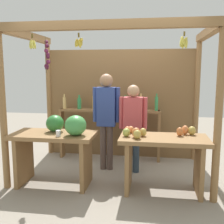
{
  "coord_description": "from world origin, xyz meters",
  "views": [
    {
      "loc": [
        0.65,
        -4.52,
        1.77
      ],
      "look_at": [
        0.0,
        -0.18,
        1.09
      ],
      "focal_mm": 43.42,
      "sensor_mm": 36.0,
      "label": 1
    }
  ],
  "objects": [
    {
      "name": "fruit_counter_right",
      "position": [
        0.81,
        -0.67,
        0.61
      ],
      "size": [
        1.26,
        0.64,
        0.96
      ],
      "color": "olive",
      "rests_on": "ground"
    },
    {
      "name": "fruit_counter_left",
      "position": [
        -0.75,
        -0.68,
        0.7
      ],
      "size": [
        1.26,
        0.64,
        1.12
      ],
      "color": "olive",
      "rests_on": "ground"
    },
    {
      "name": "bottle_shelf_unit",
      "position": [
        -0.19,
        0.67,
        0.79
      ],
      "size": [
        2.01,
        0.22,
        1.33
      ],
      "color": "olive",
      "rests_on": "ground"
    },
    {
      "name": "vendor_man",
      "position": [
        -0.14,
        0.09,
        1.03
      ],
      "size": [
        0.48,
        0.23,
        1.71
      ],
      "rotation": [
        0.0,
        0.0,
        0.2
      ],
      "color": "brown",
      "rests_on": "ground"
    },
    {
      "name": "ground_plane",
      "position": [
        0.0,
        0.0,
        0.0
      ],
      "size": [
        12.0,
        12.0,
        0.0
      ],
      "primitive_type": "plane",
      "color": "gray",
      "rests_on": "ground"
    },
    {
      "name": "market_stall",
      "position": [
        -0.0,
        0.43,
        1.4
      ],
      "size": [
        3.13,
        1.91,
        2.42
      ],
      "color": "olive",
      "rests_on": "ground"
    },
    {
      "name": "vendor_woman",
      "position": [
        0.33,
        0.02,
        0.91
      ],
      "size": [
        0.48,
        0.21,
        1.53
      ],
      "rotation": [
        0.0,
        0.0,
        0.13
      ],
      "color": "#2D3D4D",
      "rests_on": "ground"
    }
  ]
}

